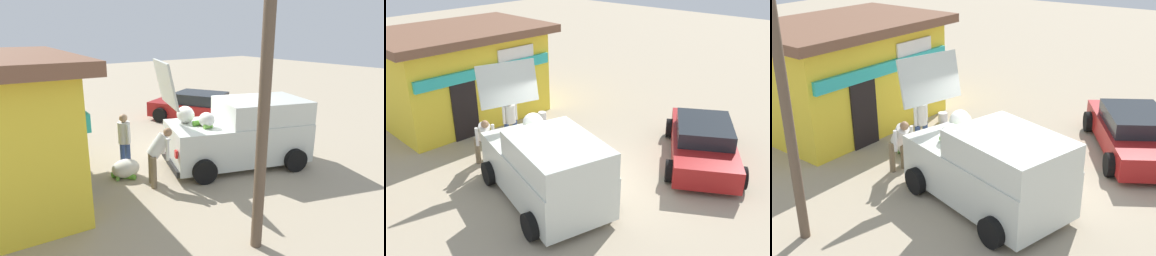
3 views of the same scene
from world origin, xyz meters
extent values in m
plane|color=tan|center=(0.00, 0.00, 0.00)|extent=(60.00, 60.00, 0.00)
cube|color=yellow|center=(0.70, 5.75, 1.52)|extent=(5.63, 3.74, 3.04)
cube|color=#2DB7B2|center=(0.59, 4.00, 2.13)|extent=(5.14, 0.45, 0.36)
cube|color=black|center=(-0.39, 4.09, 1.00)|extent=(0.90, 0.12, 2.00)
cube|color=white|center=(1.78, 3.94, 2.44)|extent=(1.50, 0.16, 0.60)
cube|color=brown|center=(0.70, 5.75, 3.18)|extent=(6.35, 4.47, 0.27)
cube|color=silver|center=(-1.17, -0.40, 0.72)|extent=(3.00, 4.33, 1.10)
cube|color=silver|center=(-1.40, -1.11, 1.59)|extent=(2.47, 2.88, 0.63)
cube|color=black|center=(-1.76, -2.23, 1.56)|extent=(1.55, 0.57, 0.48)
cube|color=silver|center=(-0.53, 1.60, 2.48)|extent=(1.71, 0.81, 1.17)
ellipsoid|color=silver|center=(-1.08, 0.64, 1.48)|extent=(0.49, 0.41, 0.41)
ellipsoid|color=silver|center=(-0.36, 0.85, 1.51)|extent=(0.57, 0.48, 0.48)
ellipsoid|color=silver|center=(-0.32, 0.79, 1.47)|extent=(0.48, 0.40, 0.40)
cylinder|color=#70B642|center=(-1.22, 0.70, 1.33)|extent=(0.15, 0.26, 0.12)
cylinder|color=#699D34|center=(-0.81, 0.65, 1.32)|extent=(0.26, 0.24, 0.10)
cylinder|color=#59A730|center=(-0.82, 0.75, 1.35)|extent=(0.20, 0.31, 0.15)
cube|color=black|center=(-0.56, 1.52, 0.26)|extent=(1.73, 0.62, 0.16)
cube|color=red|center=(-1.26, 1.75, 0.78)|extent=(0.15, 0.10, 0.20)
cube|color=red|center=(0.15, 1.30, 0.78)|extent=(0.15, 0.10, 0.20)
cylinder|color=black|center=(-2.55, -1.36, 0.32)|extent=(0.41, 0.68, 0.64)
cylinder|color=black|center=(-0.62, -1.98, 0.32)|extent=(0.41, 0.68, 0.64)
cylinder|color=black|center=(-1.73, 1.19, 0.32)|extent=(0.41, 0.68, 0.64)
cylinder|color=black|center=(0.20, 0.57, 0.32)|extent=(0.41, 0.68, 0.64)
cube|color=maroon|center=(3.40, -2.47, 0.48)|extent=(4.62, 3.69, 0.62)
cube|color=#1E2328|center=(3.40, -2.47, 1.01)|extent=(2.57, 2.38, 0.44)
cylinder|color=black|center=(1.65, -2.39, 0.31)|extent=(0.65, 0.50, 0.62)
cylinder|color=black|center=(4.19, -0.92, 0.31)|extent=(0.65, 0.50, 0.62)
cylinder|color=black|center=(5.15, -2.55, 0.31)|extent=(0.65, 0.50, 0.62)
cylinder|color=navy|center=(0.02, 2.51, 0.42)|extent=(0.15, 0.15, 0.83)
cylinder|color=navy|center=(0.36, 2.51, 0.42)|extent=(0.15, 0.15, 0.83)
cylinder|color=silver|center=(0.19, 2.51, 1.13)|extent=(0.34, 0.34, 0.59)
sphere|color=tan|center=(0.19, 2.51, 1.54)|extent=(0.23, 0.23, 0.23)
cylinder|color=silver|center=(-0.05, 2.51, 1.14)|extent=(0.09, 0.09, 0.56)
cylinder|color=silver|center=(0.43, 2.51, 1.14)|extent=(0.09, 0.09, 0.56)
cylinder|color=#726047|center=(-0.89, 2.28, 0.41)|extent=(0.15, 0.15, 0.82)
cylinder|color=#726047|center=(-1.21, 2.39, 0.41)|extent=(0.15, 0.15, 0.82)
cylinder|color=silver|center=(-1.10, 2.17, 1.06)|extent=(0.52, 0.69, 0.67)
sphere|color=#8C6647|center=(-1.18, 1.94, 1.38)|extent=(0.22, 0.22, 0.22)
cylinder|color=silver|center=(-0.93, 1.93, 1.01)|extent=(0.09, 0.09, 0.55)
cylinder|color=silver|center=(-1.38, 2.08, 1.01)|extent=(0.09, 0.09, 0.55)
ellipsoid|color=silver|center=(-0.18, 2.68, 0.25)|extent=(0.64, 0.80, 0.49)
cylinder|color=#57AE3D|center=(-0.03, 2.86, 0.08)|extent=(0.18, 0.32, 0.15)
cylinder|color=#68A444|center=(-0.21, 2.91, 0.06)|extent=(0.28, 0.25, 0.11)
cylinder|color=#639E42|center=(-0.34, 2.67, 0.06)|extent=(0.26, 0.31, 0.12)
cylinder|color=#61AE34|center=(-0.39, 2.65, 0.07)|extent=(0.31, 0.28, 0.13)
cylinder|color=silver|center=(2.30, 3.29, 0.17)|extent=(0.30, 0.30, 0.33)
cylinder|color=brown|center=(-4.36, 2.01, 2.59)|extent=(0.20, 0.20, 5.17)
camera|label=1|loc=(-8.13, 6.12, 3.84)|focal=31.87mm
camera|label=2|loc=(-7.47, -7.13, 6.06)|focal=39.10mm
camera|label=3|loc=(-9.47, -5.25, 5.88)|focal=44.82mm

